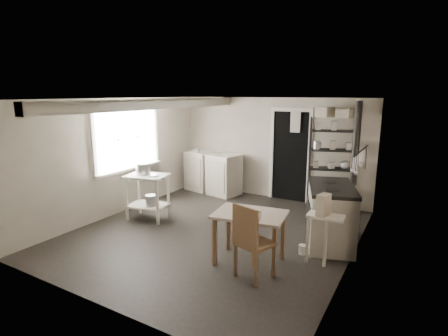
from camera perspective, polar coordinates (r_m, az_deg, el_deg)
The scene contains 31 objects.
floor at distance 6.23m, azimuth -1.40°, elevation -10.45°, with size 5.00×5.00×0.00m, color black.
ceiling at distance 5.76m, azimuth -1.52°, elevation 11.21°, with size 5.00×5.00×0.00m, color silver.
wall_back at distance 8.09m, azimuth 7.83°, elevation 3.18°, with size 4.50×0.02×2.30m, color #BAB09E.
wall_front at distance 4.05m, azimuth -20.39°, elevation -6.53°, with size 4.50×0.02×2.30m, color #BAB09E.
wall_left at distance 7.30m, azimuth -16.72°, elevation 1.81°, with size 0.02×5.00×2.30m, color #BAB09E.
wall_right at distance 5.12m, azimuth 20.60°, elevation -2.71°, with size 0.02×5.00×2.30m, color #BAB09E.
window at distance 7.36m, azimuth -15.59°, elevation 4.72°, with size 0.12×1.76×1.28m, color silver, non-canonical shape.
doorway at distance 7.93m, azimuth 10.73°, elevation 1.80°, with size 0.96×0.10×2.08m, color silver, non-canonical shape.
ceiling_beam at distance 6.47m, azimuth -10.77°, elevation 10.22°, with size 0.18×5.00×0.18m, color silver, non-canonical shape.
wallpaper_panel at distance 5.12m, azimuth 20.49°, elevation -2.70°, with size 0.01×5.00×2.30m, color beige, non-canonical shape.
utensil_rail at distance 5.63m, azimuth 21.34°, elevation 2.69°, with size 0.06×1.20×0.44m, color #BAB9BC, non-canonical shape.
prep_table at distance 6.89m, azimuth -12.33°, elevation -4.96°, with size 0.76×0.55×0.87m, color silver, non-canonical shape.
stockpot at distance 6.84m, azimuth -13.08°, elevation -0.46°, with size 0.28×0.28×0.30m, color #BAB9BC.
saucepan at distance 6.66m, azimuth -11.47°, elevation -1.51°, with size 0.20×0.20×0.11m, color #BAB9BC.
bucket at distance 6.80m, azimuth -11.82°, elevation -5.29°, with size 0.22×0.22×0.24m, color #BAB9BC.
base_cabinets at distance 8.57m, azimuth -1.88°, elevation -0.91°, with size 1.49×0.64×0.98m, color beige, non-canonical shape.
mixing_bowl at distance 8.39m, azimuth -1.09°, elevation 2.24°, with size 0.25×0.25×0.06m, color silver.
counter_cup at distance 8.59m, azimuth -4.44°, elevation 2.53°, with size 0.12×0.12×0.09m, color silver.
shelf_rack at distance 7.38m, azimuth 17.12°, elevation 0.32°, with size 0.91×0.35×1.92m, color black, non-canonical shape.
shelf_jar at distance 7.41m, azimuth 15.21°, elevation 3.70°, with size 0.08×0.08×0.18m, color silver.
storage_box_a at distance 7.31m, azimuth 16.15°, elevation 8.66°, with size 0.29×0.25×0.20m, color #BFB49A.
storage_box_b at distance 7.23m, azimuth 19.06°, elevation 8.29°, with size 0.26×0.25×0.17m, color #BFB49A.
stove at distance 5.91m, azimuth 16.93°, elevation -7.70°, with size 0.68×1.22×0.96m, color beige, non-canonical shape.
stovepipe at distance 6.04m, azimuth 20.76°, elevation 3.71°, with size 0.10×0.10×1.33m, color black, non-canonical shape.
side_ledge at distance 5.13m, azimuth 16.08°, elevation -10.86°, with size 0.49×0.26×0.76m, color silver, non-canonical shape.
oats_box at distance 4.90m, azimuth 15.98°, elevation -4.74°, with size 0.12×0.20×0.30m, color #BFB49A.
work_table at distance 5.08m, azimuth 4.19°, elevation -11.23°, with size 0.98×0.69×0.75m, color #BFB3A3, non-canonical shape.
table_cup at distance 4.72m, azimuth 5.57°, elevation -7.53°, with size 0.11×0.11×0.10m, color silver.
chair at distance 4.67m, azimuth 5.10°, elevation -12.00°, with size 0.42×0.44×1.02m, color #533823, non-canonical shape.
flour_sack at distance 7.50m, azimuth 14.73°, elevation -4.97°, with size 0.37×0.31×0.44m, color beige.
floor_crock at distance 5.56m, azimuth 12.69°, elevation -12.83°, with size 0.12×0.12×0.15m, color silver.
Camera 1 is at (3.01, -4.91, 2.39)m, focal length 28.00 mm.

